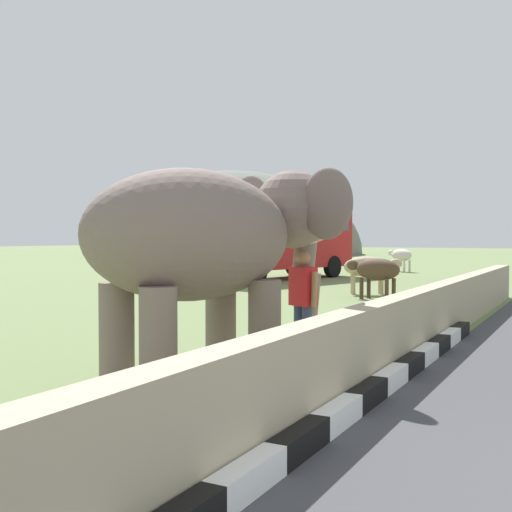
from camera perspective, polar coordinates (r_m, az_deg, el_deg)
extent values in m
cube|color=white|center=(4.78, -0.79, -19.45)|extent=(0.90, 0.20, 0.24)
cube|color=black|center=(5.54, 3.92, -16.45)|extent=(0.90, 0.20, 0.24)
cube|color=white|center=(6.34, 7.37, -14.12)|extent=(0.90, 0.20, 0.24)
cube|color=black|center=(7.16, 9.99, -12.29)|extent=(0.90, 0.20, 0.24)
cube|color=white|center=(8.00, 12.04, -10.81)|extent=(0.90, 0.20, 0.24)
cube|color=black|center=(8.85, 13.68, -9.61)|extent=(0.90, 0.20, 0.24)
cube|color=white|center=(9.71, 15.03, -8.61)|extent=(0.90, 0.20, 0.24)
cube|color=black|center=(10.57, 16.15, -7.78)|extent=(0.90, 0.20, 0.24)
cube|color=white|center=(11.44, 17.10, -7.06)|extent=(0.90, 0.20, 0.24)
cube|color=black|center=(12.32, 17.91, -6.45)|extent=(0.90, 0.20, 0.24)
cube|color=tan|center=(7.27, 7.98, -9.00)|extent=(28.00, 0.36, 1.00)
cylinder|color=#796660|center=(9.11, -3.20, -5.91)|extent=(0.44, 0.44, 1.29)
cylinder|color=#796660|center=(8.45, 0.78, -6.50)|extent=(0.44, 0.44, 1.29)
cylinder|color=#796660|center=(8.12, -12.45, -6.87)|extent=(0.44, 0.44, 1.29)
cylinder|color=#796660|center=(7.38, -8.81, -7.72)|extent=(0.44, 0.44, 1.29)
ellipsoid|color=#796660|center=(8.14, -5.73, 1.92)|extent=(3.45, 2.49, 1.70)
sphere|color=#796660|center=(9.41, 3.32, 4.22)|extent=(1.16, 1.16, 1.16)
ellipsoid|color=#D84C8C|center=(9.63, 4.51, 5.06)|extent=(0.54, 0.72, 0.44)
ellipsoid|color=#796660|center=(9.87, -0.57, 4.40)|extent=(0.51, 0.93, 1.00)
ellipsoid|color=#796660|center=(8.79, 6.39, 4.72)|extent=(0.51, 0.93, 1.00)
cylinder|color=#796660|center=(9.62, 4.50, 0.89)|extent=(0.47, 0.54, 0.99)
cylinder|color=#796660|center=(9.75, 4.95, -3.81)|extent=(0.36, 0.41, 0.82)
cone|color=beige|center=(9.76, 3.05, 1.49)|extent=(0.31, 0.58, 0.22)
cone|color=beige|center=(9.39, 5.54, 1.48)|extent=(0.31, 0.58, 0.22)
cylinder|color=navy|center=(9.68, 3.87, -6.85)|extent=(0.15, 0.15, 0.82)
cylinder|color=navy|center=(9.53, 4.64, -6.99)|extent=(0.15, 0.15, 0.82)
cube|color=red|center=(9.52, 4.26, -2.75)|extent=(0.39, 0.46, 0.58)
cylinder|color=#9E7251|center=(9.73, 3.28, -2.83)|extent=(0.12, 0.12, 0.52)
cylinder|color=#9E7251|center=(9.33, 5.29, -3.02)|extent=(0.13, 0.14, 0.52)
sphere|color=#9E7251|center=(9.50, 4.27, -0.16)|extent=(0.23, 0.23, 0.23)
cube|color=#B21E1E|center=(28.04, 1.92, 2.00)|extent=(8.44, 4.44, 3.00)
cube|color=#3F5160|center=(28.05, 1.93, 3.10)|extent=(7.83, 4.32, 0.76)
cylinder|color=black|center=(30.79, 3.44, -0.83)|extent=(1.04, 0.54, 1.00)
cylinder|color=black|center=(29.39, 6.91, -0.95)|extent=(1.04, 0.54, 1.00)
cylinder|color=black|center=(26.99, -3.52, -1.18)|extent=(1.04, 0.54, 1.00)
cylinder|color=black|center=(25.38, 0.08, -1.36)|extent=(1.04, 0.54, 1.00)
cylinder|color=#473323|center=(19.23, 9.49, -2.87)|extent=(0.12, 0.12, 0.65)
cylinder|color=#473323|center=(19.52, 10.13, -2.81)|extent=(0.12, 0.12, 0.65)
cylinder|color=#473323|center=(18.71, 11.70, -3.01)|extent=(0.12, 0.12, 0.65)
cylinder|color=#473323|center=(19.00, 12.32, -2.94)|extent=(0.12, 0.12, 0.65)
ellipsoid|color=#473323|center=(19.08, 10.91, -1.20)|extent=(1.04, 1.61, 0.66)
ellipsoid|color=#473323|center=(19.62, 8.70, -0.81)|extent=(0.37, 0.46, 0.32)
cylinder|color=tan|center=(21.06, 11.13, -2.49)|extent=(0.12, 0.12, 0.65)
cylinder|color=tan|center=(20.70, 11.28, -2.56)|extent=(0.12, 0.12, 0.65)
cylinder|color=tan|center=(20.94, 8.69, -2.50)|extent=(0.12, 0.12, 0.65)
cylinder|color=tan|center=(20.59, 8.80, -2.57)|extent=(0.12, 0.12, 0.65)
ellipsoid|color=tan|center=(20.78, 9.98, -0.96)|extent=(1.19, 1.61, 0.66)
ellipsoid|color=tan|center=(20.92, 12.51, -0.68)|extent=(0.41, 0.47, 0.32)
cylinder|color=beige|center=(35.12, 12.30, -0.84)|extent=(0.12, 0.12, 0.65)
cylinder|color=beige|center=(35.35, 12.76, -0.82)|extent=(0.12, 0.12, 0.65)
cylinder|color=beige|center=(34.42, 13.22, -0.89)|extent=(0.12, 0.12, 0.65)
cylinder|color=beige|center=(34.64, 13.69, -0.88)|extent=(0.12, 0.12, 0.65)
ellipsoid|color=beige|center=(34.86, 13.00, 0.08)|extent=(1.37, 1.56, 0.66)
ellipsoid|color=beige|center=(35.59, 12.06, 0.28)|extent=(0.45, 0.48, 0.32)
ellipsoid|color=slate|center=(68.94, -1.78, 0.15)|extent=(33.06, 26.45, 18.01)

